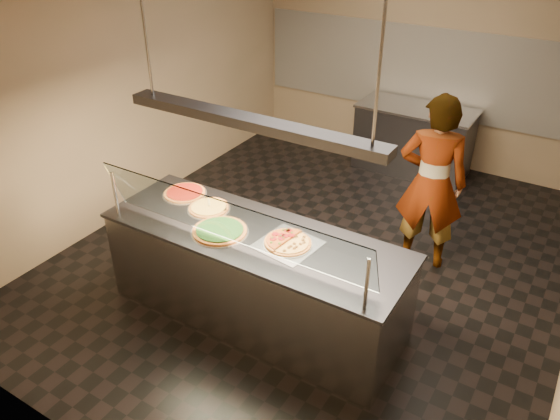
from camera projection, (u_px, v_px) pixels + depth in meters
The scene contains 19 objects.
ground at pixel (321, 256), 6.03m from camera, with size 5.00×6.00×0.02m, color black.
wall_back at pixel (428, 56), 7.46m from camera, with size 5.00×0.02×3.00m, color #9F8566.
wall_front at pixel (79, 302), 3.05m from camera, with size 5.00×0.02×3.00m, color #9F8566.
wall_left at pixel (136, 85), 6.39m from camera, with size 0.02×6.00×3.00m, color #9F8566.
tile_band at pixel (425, 71), 7.54m from camera, with size 4.90×0.02×1.20m, color silver.
serving_counter at pixel (255, 276), 4.93m from camera, with size 2.76×0.94×0.93m.
sneeze_guard at pixel (229, 222), 4.29m from camera, with size 2.52×0.18×0.54m.
perforated_tray at pixel (288, 244), 4.55m from camera, with size 0.53×0.53×0.01m.
half_pizza_pepperoni at pixel (279, 238), 4.58m from camera, with size 0.24×0.41×0.05m.
half_pizza_sausage at pixel (298, 245), 4.50m from camera, with size 0.24×0.41×0.04m.
pizza_spinach at pixel (220, 230), 4.71m from camera, with size 0.50×0.50×0.03m.
pizza_cheese at pixel (209, 207), 5.05m from camera, with size 0.40×0.40×0.03m.
pizza_tomato at pixel (185, 193), 5.30m from camera, with size 0.42×0.42×0.03m.
pizza_spatula at pixel (214, 204), 5.07m from camera, with size 0.28×0.17×0.02m.
prep_table at pixel (413, 139), 7.61m from camera, with size 1.57×0.74×0.93m.
worker at pixel (432, 183), 5.47m from camera, with size 0.68×0.45×1.88m, color #37353B.
heat_lamp_housing at pixel (251, 122), 4.18m from camera, with size 2.30×0.18×0.08m, color #3B3B40.
lamp_rod_left at pixel (145, 33), 4.35m from camera, with size 0.02×0.02×1.01m, color #B7B7BC.
lamp_rod_right at pixel (379, 72), 3.45m from camera, with size 0.02×0.02×1.01m, color #B7B7BC.
Camera 1 is at (2.19, -4.43, 3.51)m, focal length 35.00 mm.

